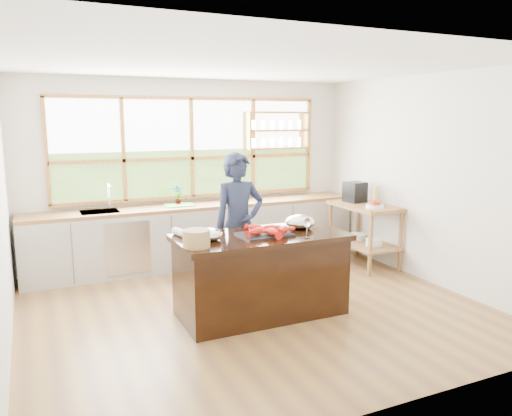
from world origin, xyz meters
TOP-DOWN VIEW (x-y plane):
  - ground_plane at (0.00, 0.00)m, footprint 5.00×5.00m
  - room_shell at (0.02, 0.51)m, footprint 5.02×4.52m
  - back_counter at (-0.02, 1.94)m, footprint 4.90×0.63m
  - right_shelf_unit at (2.19, 0.89)m, footprint 0.62×1.10m
  - island at (0.00, -0.20)m, footprint 1.85×0.90m
  - cook at (0.03, 0.48)m, footprint 0.65×0.43m
  - potted_plant at (-0.30, 2.00)m, footprint 0.17×0.12m
  - cutting_board at (-0.29, 1.94)m, footprint 0.41×0.31m
  - espresso_machine at (2.19, 1.15)m, footprint 0.30×0.31m
  - wine_bottle at (2.24, 0.73)m, footprint 0.09×0.09m
  - fruit_bowl at (2.14, 0.60)m, footprint 0.25×0.25m
  - slate_board at (0.03, -0.23)m, footprint 0.56×0.42m
  - lobster_pile at (0.05, -0.26)m, footprint 0.52×0.48m
  - mixing_bowl_left at (-0.59, -0.20)m, footprint 0.28×0.28m
  - mixing_bowl_right at (0.54, -0.09)m, footprint 0.34×0.34m
  - wine_glass at (0.37, -0.54)m, footprint 0.08×0.08m
  - wicker_basket at (-0.79, -0.41)m, footprint 0.27×0.27m
  - parchment_roll at (-0.80, 0.08)m, footprint 0.15×0.31m

SIDE VIEW (x-z plane):
  - ground_plane at x=0.00m, z-range 0.00..0.00m
  - island at x=0.00m, z-range 0.00..0.90m
  - back_counter at x=-0.02m, z-range 0.00..0.90m
  - right_shelf_unit at x=2.19m, z-range 0.15..1.05m
  - cook at x=0.03m, z-range 0.00..1.74m
  - cutting_board at x=-0.29m, z-range 0.90..0.91m
  - slate_board at x=0.03m, z-range 0.90..0.92m
  - parchment_roll at x=-0.80m, z-range 0.90..0.98m
  - fruit_bowl at x=2.14m, z-range 0.89..1.00m
  - lobster_pile at x=0.05m, z-range 0.92..1.00m
  - mixing_bowl_left at x=-0.59m, z-range 0.89..1.03m
  - mixing_bowl_right at x=0.54m, z-range 0.89..1.05m
  - wicker_basket at x=-0.79m, z-range 0.90..1.07m
  - wine_bottle at x=2.24m, z-range 0.90..1.19m
  - potted_plant at x=-0.30m, z-range 0.90..1.20m
  - espresso_machine at x=2.19m, z-range 0.90..1.20m
  - wine_glass at x=0.37m, z-range 0.95..1.17m
  - room_shell at x=0.02m, z-range 0.40..3.11m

